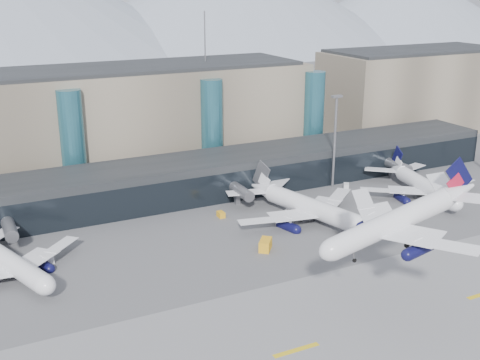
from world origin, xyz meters
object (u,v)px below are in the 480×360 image
Objects in this scene: hero_jet at (406,212)px; veh_a at (45,259)px; veh_b at (221,214)px; veh_f at (2,270)px; veh_h at (265,245)px; jet_parked_right at (419,179)px; veh_g at (292,209)px; lightmast_mid at (335,136)px; jet_parked_left at (4,254)px; jet_parked_mid at (299,198)px; veh_c at (306,217)px; veh_d at (346,186)px.

hero_jet is 71.22m from veh_a.
veh_b is 51.41m from veh_f.
jet_parked_right is at bearing -37.43° from veh_h.
veh_f is at bearing -130.82° from veh_g.
veh_g is (-20.27, -11.87, -13.64)m from lightmast_mid.
hero_jet is 12.35× the size of veh_g.
jet_parked_left is 66.90m from jet_parked_mid.
veh_c is 0.76× the size of veh_h.
veh_g is at bearing 9.72° from veh_a.
jet_parked_mid is 15.14× the size of veh_d.
hero_jet is 46.72m from jet_parked_mid.
jet_parked_mid is at bearing -114.83° from veh_b.
veh_g is at bearing 145.98° from veh_d.
hero_jet is (-27.35, -59.77, 3.44)m from lightmast_mid.
veh_f is at bearing -164.36° from veh_a.
veh_h is at bearing -142.17° from lightmast_mid.
jet_parked_right reaches higher than veh_f.
jet_parked_left is 14.39× the size of veh_b.
veh_d is 0.97× the size of veh_g.
lightmast_mid reaches higher than jet_parked_right.
jet_parked_right is at bearing -42.71° from lightmast_mid.
lightmast_mid reaches higher than veh_f.
lightmast_mid reaches higher than veh_a.
veh_d is 91.25m from veh_f.
veh_f reaches higher than veh_c.
veh_a is at bearing 141.04° from hero_jet.
veh_c is (-20.09, -18.19, -13.54)m from lightmast_mid.
jet_parked_right is 10.79× the size of veh_f.
veh_b is at bearing 16.90° from veh_a.
veh_h is (-9.35, 31.27, -16.70)m from hero_jet.
jet_parked_mid reaches higher than veh_h.
lightmast_mid is 9.61× the size of veh_g.
jet_parked_right is at bearing 40.08° from veh_g.
veh_b is 39.90m from veh_d.
veh_g is at bearing -149.66° from lightmast_mid.
veh_d is (29.61, 56.40, -17.12)m from hero_jet.
veh_a is (-96.67, 0.94, -3.37)m from jet_parked_right.
jet_parked_mid is at bearing 94.70° from veh_c.
jet_parked_mid is at bearing -142.87° from lightmast_mid.
veh_a is at bearing -131.55° from veh_g.
veh_f is at bearing 133.21° from veh_d.
veh_h is (-53.59, -12.92, -3.20)m from jet_parked_right.
veh_h is (50.61, -12.78, -2.95)m from jet_parked_left.
veh_g reaches higher than veh_d.
jet_parked_left is 8.05× the size of veh_h.
veh_d is (2.26, -3.37, -13.68)m from lightmast_mid.
veh_b is at bearing 102.65° from hero_jet.
veh_f is (-68.04, 2.29, 0.04)m from veh_c.
veh_f is (-88.13, -15.90, -13.49)m from lightmast_mid.
veh_h is (-16.29, -13.04, -3.62)m from jet_parked_mid.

